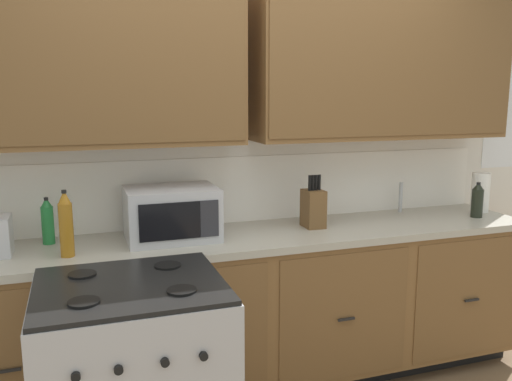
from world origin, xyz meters
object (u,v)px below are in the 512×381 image
knife_block (313,208)px  microwave (172,213)px  paper_towel_roll (480,192)px  bottle_amber (66,224)px  bottle_dark (477,200)px  bottle_green (48,221)px

knife_block → microwave: bearing=179.3°
microwave → paper_towel_roll: size_ratio=1.85×
knife_block → bottle_amber: size_ratio=0.96×
paper_towel_roll → bottle_amber: bearing=-176.4°
knife_block → paper_towel_roll: 1.22m
bottle_amber → bottle_dark: (2.45, 0.04, -0.05)m
bottle_green → bottle_amber: (0.09, -0.27, 0.04)m
paper_towel_roll → bottle_dark: bearing=-136.6°
paper_towel_roll → bottle_green: bearing=177.7°
bottle_dark → bottle_amber: bearing=-179.1°
paper_towel_roll → bottle_amber: size_ratio=0.80×
bottle_amber → paper_towel_roll: bearing=3.6°
paper_towel_roll → bottle_dark: paper_towel_roll is taller
paper_towel_roll → bottle_amber: (-2.58, -0.16, 0.03)m
microwave → bottle_amber: (-0.53, -0.15, 0.02)m
bottle_green → bottle_amber: bottle_amber is taller
paper_towel_roll → bottle_dark: 0.18m
microwave → paper_towel_roll: microwave is taller
paper_towel_roll → bottle_amber: bottle_amber is taller
bottle_dark → bottle_green: bearing=174.9°
microwave → knife_block: (0.83, -0.01, -0.02)m
microwave → bottle_dark: 1.92m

